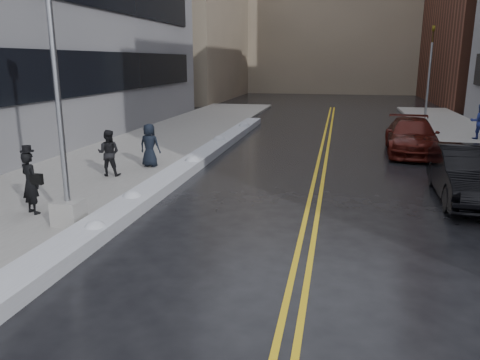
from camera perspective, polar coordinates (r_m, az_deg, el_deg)
The scene contains 15 objects.
ground at distance 9.34m, azimuth -8.79°, elevation -11.65°, with size 160.00×160.00×0.00m, color black.
sidewalk_west at distance 20.29m, azimuth -14.17°, elevation 2.57°, with size 5.50×50.00×0.15m, color gray.
lane_line_left at distance 18.30m, azimuth 9.33°, elevation 1.33°, with size 0.12×50.00×0.01m, color gold.
lane_line_right at distance 18.29m, azimuth 10.26°, elevation 1.28°, with size 0.12×50.00×0.01m, color gold.
snow_ridge at distance 17.21m, azimuth -7.16°, elevation 1.15°, with size 0.90×30.00×0.34m, color silver.
building_west_far at distance 55.27m, azimuth -8.26°, elevation 19.35°, with size 14.00×22.00×18.00m, color gray.
building_far at distance 68.19m, azimuth 11.64°, elevation 19.93°, with size 36.00×16.00×22.00m, color gray.
lamppost at distance 11.81m, azimuth -21.02°, elevation 5.94°, with size 0.65×0.65×7.62m.
traffic_signal at distance 32.29m, azimuth 22.09°, elevation 12.16°, with size 0.16×0.20×6.00m.
pedestrian_fedora at distance 13.36m, azimuth -24.17°, elevation -0.32°, with size 0.60×0.40×1.65m, color black.
pedestrian_b at distance 16.89m, azimuth -15.71°, elevation 3.20°, with size 0.78×0.61×1.61m, color black.
pedestrian_c at distance 18.02m, azimuth -10.96°, elevation 4.18°, with size 0.80×0.52×1.63m, color black.
pedestrian_east at distance 26.99m, azimuth 27.15°, elevation 6.37°, with size 0.88×0.68×1.80m, color navy.
car_black at distance 15.39m, azimuth 26.12°, elevation 0.63°, with size 1.71×4.91×1.62m, color black.
car_maroon at distance 22.42m, azimuth 20.20°, elevation 5.02°, with size 2.16×5.30×1.54m, color #3F0E0A.
Camera 1 is at (3.08, -7.83, 4.07)m, focal length 35.00 mm.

